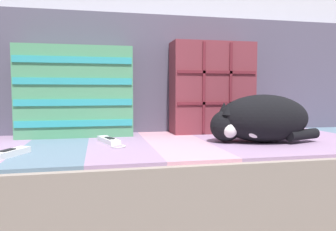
{
  "coord_description": "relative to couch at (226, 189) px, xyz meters",
  "views": [
    {
      "loc": [
        -0.49,
        -1.06,
        0.59
      ],
      "look_at": [
        -0.25,
        0.07,
        0.5
      ],
      "focal_mm": 35.0,
      "sensor_mm": 36.0,
      "label": 1
    }
  ],
  "objects": [
    {
      "name": "sofa_backrest",
      "position": [
        -0.0,
        0.34,
        0.47
      ],
      "size": [
        1.99,
        0.14,
        0.53
      ],
      "color": "#514C60",
      "rests_on": "couch"
    },
    {
      "name": "throw_pillow_striped",
      "position": [
        -0.58,
        0.19,
        0.39
      ],
      "size": [
        0.46,
        0.14,
        0.37
      ],
      "color": "#4C9366",
      "rests_on": "couch"
    },
    {
      "name": "throw_pillow_quilted",
      "position": [
        0.01,
        0.19,
        0.4
      ],
      "size": [
        0.37,
        0.14,
        0.4
      ],
      "color": "brown",
      "rests_on": "couch"
    },
    {
      "name": "game_remote_far",
      "position": [
        -0.74,
        -0.21,
        0.21
      ],
      "size": [
        0.12,
        0.18,
        0.02
      ],
      "color": "white",
      "rests_on": "couch"
    },
    {
      "name": "game_remote_near",
      "position": [
        -0.46,
        -0.03,
        0.21
      ],
      "size": [
        0.1,
        0.21,
        0.02
      ],
      "color": "white",
      "rests_on": "couch"
    },
    {
      "name": "couch",
      "position": [
        0.0,
        0.0,
        0.0
      ],
      "size": [
        2.03,
        0.81,
        0.4
      ],
      "color": "brown",
      "rests_on": "ground_plane"
    },
    {
      "name": "sleeping_cat",
      "position": [
        0.08,
        -0.11,
        0.29
      ],
      "size": [
        0.4,
        0.25,
        0.17
      ],
      "color": "black",
      "rests_on": "couch"
    }
  ]
}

